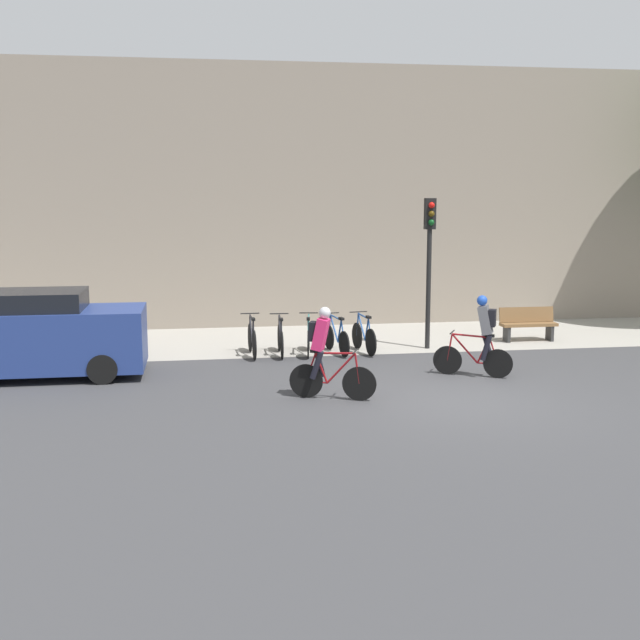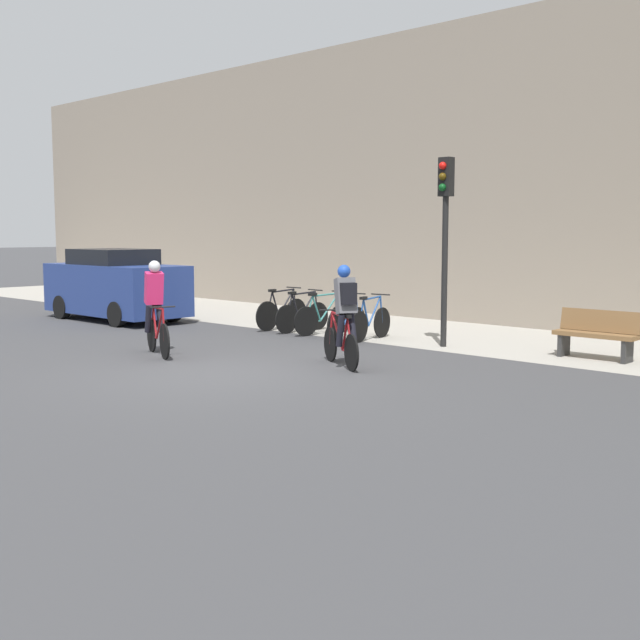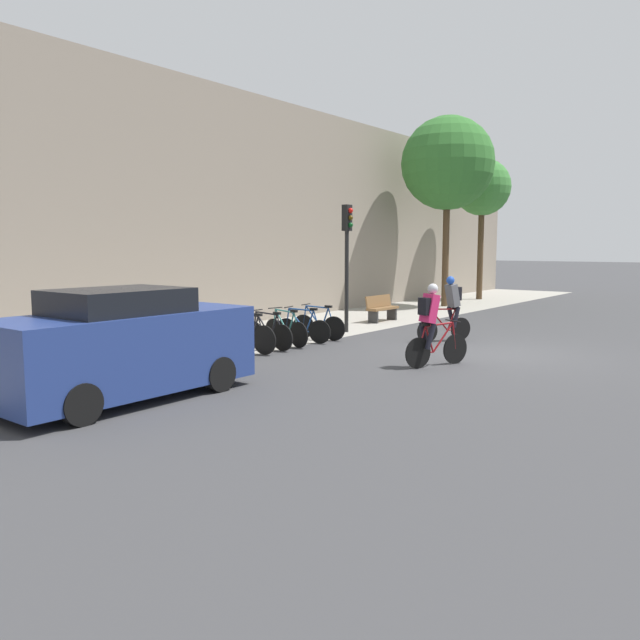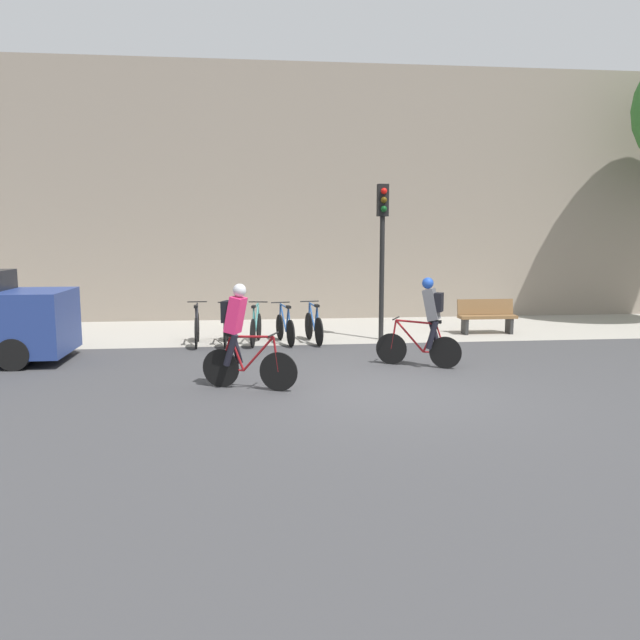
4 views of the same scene
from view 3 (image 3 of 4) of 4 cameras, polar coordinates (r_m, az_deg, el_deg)
The scene contains 15 objects.
ground at distance 15.49m, azimuth 16.08°, elevation -2.95°, with size 200.00×200.00×0.00m, color #3D3D3F.
kerb_strip at distance 18.99m, azimuth -3.20°, elevation -0.95°, with size 44.00×4.50×0.01m, color #A39E93.
building_facade at distance 20.62m, azimuth -8.72°, elevation 10.06°, with size 44.00×0.60×7.53m, color gray.
cyclist_pink at distance 13.30m, azimuth 10.15°, elevation -0.23°, with size 1.58×0.71×1.77m.
cyclist_grey at distance 17.08m, azimuth 11.84°, elevation 1.24°, with size 1.51×0.84×1.75m.
parked_bike_0 at distance 15.02m, azimuth -6.54°, elevation -1.45°, with size 0.46×1.68×0.98m.
parked_bike_1 at distance 15.52m, azimuth -4.78°, elevation -1.22°, with size 0.46×1.65×0.96m.
parked_bike_2 at distance 16.02m, azimuth -3.13°, elevation -0.95°, with size 0.46×1.64×0.96m.
parked_bike_3 at distance 16.55m, azimuth -1.57°, elevation -0.74°, with size 0.50×1.60×0.95m.
parked_bike_4 at distance 17.08m, azimuth -0.12°, elevation -0.47°, with size 0.46×1.60×0.97m.
traffic_light_pole at distance 18.45m, azimuth 2.50°, elevation 6.89°, with size 0.26×0.30×3.75m.
bench at distance 21.32m, azimuth 5.65°, elevation 1.11°, with size 1.49×0.44×0.89m.
parked_car at distance 10.80m, azimuth -17.45°, elevation -2.29°, with size 4.30×1.84×1.85m.
street_tree_0 at distance 27.41m, azimuth 11.60°, elevation 13.82°, with size 3.88×3.88×7.96m.
street_tree_1 at distance 31.33m, azimuth 14.61°, elevation 11.57°, with size 2.69×2.69×6.71m.
Camera 3 is at (-14.23, -5.57, 2.52)m, focal length 35.00 mm.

